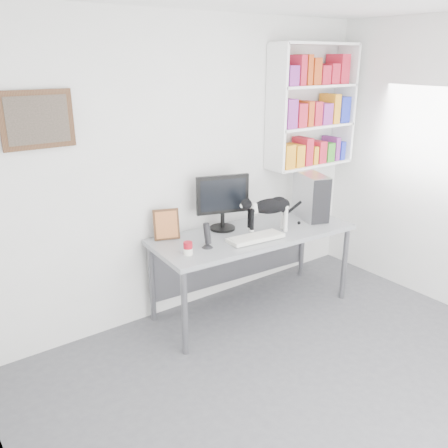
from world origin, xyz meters
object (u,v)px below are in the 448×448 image
object	(u,v)px
monitor	(223,202)
pc_tower	(311,196)
bookshelf	(313,106)
desk	(253,271)
keyboard	(255,238)
speaker	(207,235)
soup_can	(188,248)
cat	(269,215)
leaning_print	(166,224)

from	to	relation	value
monitor	pc_tower	xyz separation A→B (m)	(0.91, -0.24, -0.04)
bookshelf	monitor	bearing A→B (deg)	-176.32
monitor	pc_tower	bearing A→B (deg)	2.88
desk	keyboard	xyz separation A→B (m)	(-0.11, -0.16, 0.42)
desk	monitor	xyz separation A→B (m)	(-0.18, 0.24, 0.66)
speaker	monitor	bearing A→B (deg)	23.90
pc_tower	soup_can	distance (m)	1.51
monitor	bookshelf	bearing A→B (deg)	21.38
desk	cat	size ratio (longest dim) A/B	3.50
keyboard	monitor	bearing A→B (deg)	106.63
speaker	cat	distance (m)	0.68
pc_tower	speaker	distance (m)	1.29
monitor	soup_can	xyz separation A→B (m)	(-0.59, -0.33, -0.21)
leaning_print	bookshelf	bearing A→B (deg)	19.88
desk	soup_can	world-z (taller)	soup_can
pc_tower	soup_can	bearing A→B (deg)	-157.20
bookshelf	cat	distance (m)	1.32
speaker	leaning_print	size ratio (longest dim) A/B	0.79
monitor	soup_can	size ratio (longest dim) A/B	4.78
pc_tower	cat	world-z (taller)	pc_tower
desk	pc_tower	bearing A→B (deg)	3.47
soup_can	speaker	bearing A→B (deg)	9.38
keyboard	speaker	size ratio (longest dim) A/B	2.27
soup_can	cat	size ratio (longest dim) A/B	0.20
speaker	pc_tower	bearing A→B (deg)	-11.95
pc_tower	monitor	bearing A→B (deg)	-175.31
bookshelf	keyboard	size ratio (longest dim) A/B	2.42
bookshelf	pc_tower	distance (m)	0.93
keyboard	cat	distance (m)	0.28
keyboard	speaker	xyz separation A→B (m)	(-0.45, 0.10, 0.09)
desk	pc_tower	distance (m)	0.96
pc_tower	speaker	bearing A→B (deg)	-158.22
leaning_print	soup_can	xyz separation A→B (m)	(-0.04, -0.42, -0.09)
speaker	soup_can	size ratio (longest dim) A/B	2.03
monitor	pc_tower	world-z (taller)	monitor
desk	cat	distance (m)	0.58
desk	pc_tower	xyz separation A→B (m)	(0.73, -0.00, 0.62)
pc_tower	soup_can	size ratio (longest dim) A/B	4.04
cat	speaker	bearing A→B (deg)	-164.06
monitor	pc_tower	size ratio (longest dim) A/B	1.18
monitor	speaker	world-z (taller)	monitor
bookshelf	pc_tower	bearing A→B (deg)	-131.48
monitor	cat	distance (m)	0.45
cat	keyboard	bearing A→B (deg)	-142.64
soup_can	cat	world-z (taller)	cat
keyboard	cat	xyz separation A→B (m)	(0.23, 0.08, 0.15)
keyboard	cat	world-z (taller)	cat
bookshelf	monitor	world-z (taller)	bookshelf
keyboard	leaning_print	distance (m)	0.80
monitor	keyboard	distance (m)	0.47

